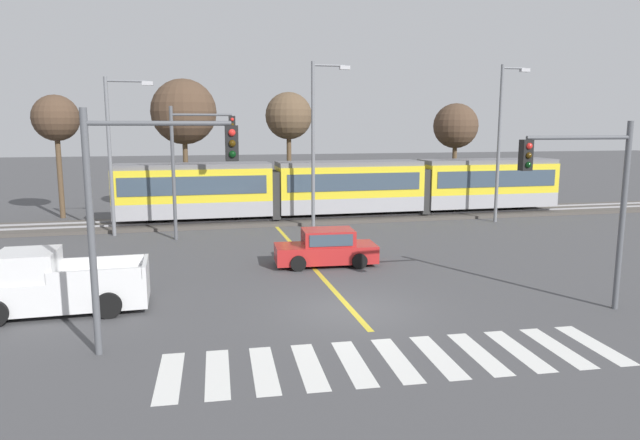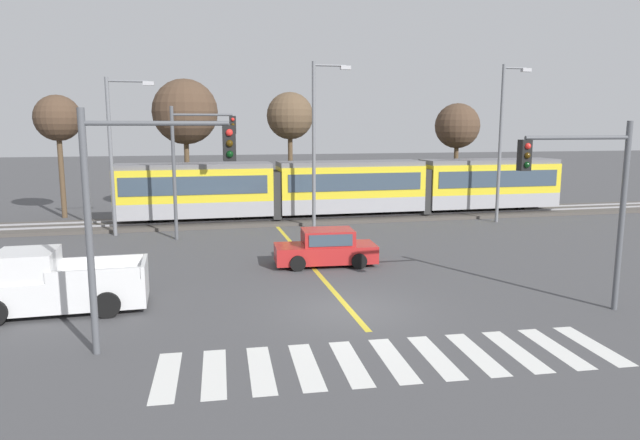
% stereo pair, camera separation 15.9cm
% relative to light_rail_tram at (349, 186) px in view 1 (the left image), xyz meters
% --- Properties ---
extents(ground_plane, '(200.00, 200.00, 0.00)m').
position_rel_light_rail_tram_xyz_m(ground_plane, '(-4.90, -17.42, -2.05)').
color(ground_plane, '#474749').
extents(track_bed, '(120.00, 4.00, 0.18)m').
position_rel_light_rail_tram_xyz_m(track_bed, '(-4.90, 0.01, -1.96)').
color(track_bed, '#4C4742').
rests_on(track_bed, ground).
extents(rail_near, '(120.00, 0.08, 0.10)m').
position_rel_light_rail_tram_xyz_m(rail_near, '(-4.90, -0.71, -1.82)').
color(rail_near, '#939399').
rests_on(rail_near, track_bed).
extents(rail_far, '(120.00, 0.08, 0.10)m').
position_rel_light_rail_tram_xyz_m(rail_far, '(-4.90, 0.73, -1.82)').
color(rail_far, '#939399').
rests_on(rail_far, track_bed).
extents(light_rail_tram, '(28.00, 2.64, 3.43)m').
position_rel_light_rail_tram_xyz_m(light_rail_tram, '(0.00, 0.00, 0.00)').
color(light_rail_tram, '#9E9EA3').
rests_on(light_rail_tram, track_bed).
extents(crosswalk_stripe_0, '(0.69, 2.82, 0.01)m').
position_rel_light_rail_tram_xyz_m(crosswalk_stripe_0, '(-10.39, -21.18, -2.04)').
color(crosswalk_stripe_0, silver).
rests_on(crosswalk_stripe_0, ground).
extents(crosswalk_stripe_1, '(0.69, 2.82, 0.01)m').
position_rel_light_rail_tram_xyz_m(crosswalk_stripe_1, '(-9.29, -21.23, -2.04)').
color(crosswalk_stripe_1, silver).
rests_on(crosswalk_stripe_1, ground).
extents(crosswalk_stripe_2, '(0.69, 2.82, 0.01)m').
position_rel_light_rail_tram_xyz_m(crosswalk_stripe_2, '(-8.19, -21.29, -2.04)').
color(crosswalk_stripe_2, silver).
rests_on(crosswalk_stripe_2, ground).
extents(crosswalk_stripe_3, '(0.69, 2.82, 0.01)m').
position_rel_light_rail_tram_xyz_m(crosswalk_stripe_3, '(-7.09, -21.34, -2.04)').
color(crosswalk_stripe_3, silver).
rests_on(crosswalk_stripe_3, ground).
extents(crosswalk_stripe_4, '(0.69, 2.82, 0.01)m').
position_rel_light_rail_tram_xyz_m(crosswalk_stripe_4, '(-5.99, -21.39, -2.04)').
color(crosswalk_stripe_4, silver).
rests_on(crosswalk_stripe_4, ground).
extents(crosswalk_stripe_5, '(0.69, 2.82, 0.01)m').
position_rel_light_rail_tram_xyz_m(crosswalk_stripe_5, '(-4.90, -21.44, -2.04)').
color(crosswalk_stripe_5, silver).
rests_on(crosswalk_stripe_5, ground).
extents(crosswalk_stripe_6, '(0.69, 2.82, 0.01)m').
position_rel_light_rail_tram_xyz_m(crosswalk_stripe_6, '(-3.80, -21.50, -2.04)').
color(crosswalk_stripe_6, silver).
rests_on(crosswalk_stripe_6, ground).
extents(crosswalk_stripe_7, '(0.69, 2.82, 0.01)m').
position_rel_light_rail_tram_xyz_m(crosswalk_stripe_7, '(-2.70, -21.55, -2.04)').
color(crosswalk_stripe_7, silver).
rests_on(crosswalk_stripe_7, ground).
extents(crosswalk_stripe_8, '(0.69, 2.82, 0.01)m').
position_rel_light_rail_tram_xyz_m(crosswalk_stripe_8, '(-1.60, -21.60, -2.04)').
color(crosswalk_stripe_8, silver).
rests_on(crosswalk_stripe_8, ground).
extents(crosswalk_stripe_9, '(0.69, 2.82, 0.01)m').
position_rel_light_rail_tram_xyz_m(crosswalk_stripe_9, '(-0.50, -21.66, -2.04)').
color(crosswalk_stripe_9, silver).
rests_on(crosswalk_stripe_9, ground).
extents(crosswalk_stripe_10, '(0.69, 2.82, 0.01)m').
position_rel_light_rail_tram_xyz_m(crosswalk_stripe_10, '(0.60, -21.71, -2.04)').
color(crosswalk_stripe_10, silver).
rests_on(crosswalk_stripe_10, ground).
extents(lane_centre_line, '(0.20, 17.45, 0.01)m').
position_rel_light_rail_tram_xyz_m(lane_centre_line, '(-4.90, -10.72, -2.04)').
color(lane_centre_line, gold).
rests_on(lane_centre_line, ground).
extents(sedan_crossing, '(4.31, 2.13, 1.52)m').
position_rel_light_rail_tram_xyz_m(sedan_crossing, '(-4.28, -11.49, -1.35)').
color(sedan_crossing, '#B22323').
rests_on(sedan_crossing, ground).
extents(pickup_truck, '(5.44, 2.32, 1.98)m').
position_rel_light_rail_tram_xyz_m(pickup_truck, '(-14.00, -15.54, -1.20)').
color(pickup_truck, silver).
rests_on(pickup_truck, ground).
extents(traffic_light_far_left, '(3.25, 0.38, 6.74)m').
position_rel_light_rail_tram_xyz_m(traffic_light_far_left, '(-9.50, -4.46, 2.35)').
color(traffic_light_far_left, '#515459').
rests_on(traffic_light_far_left, ground).
extents(traffic_light_near_right, '(3.75, 0.38, 5.92)m').
position_rel_light_rail_tram_xyz_m(traffic_light_near_right, '(2.07, -19.23, 1.85)').
color(traffic_light_near_right, '#515459').
rests_on(traffic_light_near_right, ground).
extents(traffic_light_near_left, '(3.75, 0.38, 6.20)m').
position_rel_light_rail_tram_xyz_m(traffic_light_near_left, '(-10.94, -19.38, 2.07)').
color(traffic_light_near_left, '#515459').
rests_on(traffic_light_near_left, ground).
extents(street_lamp_west, '(2.44, 0.28, 8.24)m').
position_rel_light_rail_tram_xyz_m(street_lamp_west, '(-13.47, -2.67, 2.68)').
color(street_lamp_west, slate).
rests_on(street_lamp_west, ground).
extents(street_lamp_centre, '(2.16, 0.28, 9.21)m').
position_rel_light_rail_tram_xyz_m(street_lamp_centre, '(-2.81, -3.18, 3.14)').
color(street_lamp_centre, slate).
rests_on(street_lamp_centre, ground).
extents(street_lamp_east, '(1.82, 0.28, 9.31)m').
position_rel_light_rail_tram_xyz_m(street_lamp_east, '(8.48, -3.22, 3.15)').
color(street_lamp_east, slate).
rests_on(street_lamp_east, ground).
extents(bare_tree_far_west, '(2.84, 2.84, 7.68)m').
position_rel_light_rail_tram_xyz_m(bare_tree_far_west, '(-17.62, 4.37, 4.13)').
color(bare_tree_far_west, brown).
rests_on(bare_tree_far_west, ground).
extents(bare_tree_west, '(4.12, 4.12, 8.72)m').
position_rel_light_rail_tram_xyz_m(bare_tree_west, '(-9.90, 3.60, 4.58)').
color(bare_tree_west, brown).
rests_on(bare_tree_west, ground).
extents(bare_tree_east, '(3.17, 3.17, 8.03)m').
position_rel_light_rail_tram_xyz_m(bare_tree_east, '(-3.00, 4.46, 4.33)').
color(bare_tree_east, brown).
rests_on(bare_tree_east, ground).
extents(bare_tree_far_east, '(3.19, 3.19, 7.37)m').
position_rel_light_rail_tram_xyz_m(bare_tree_far_east, '(9.01, 3.88, 3.68)').
color(bare_tree_far_east, brown).
rests_on(bare_tree_far_east, ground).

